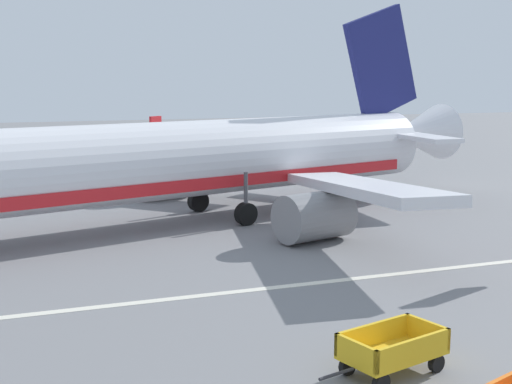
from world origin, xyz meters
name	(u,v)px	position (x,y,z in m)	size (l,w,h in m)	color
apron_stripe	(260,289)	(0.00, 12.51, 0.01)	(120.00, 0.36, 0.01)	silver
airplane	(195,160)	(1.04, 24.21, 3.05)	(37.06, 30.06, 11.34)	silver
baggage_cart_fourth_in_row	(392,350)	(0.60, 5.06, 0.60)	(3.62, 2.00, 1.07)	gold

